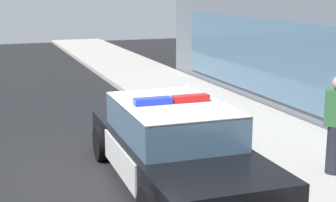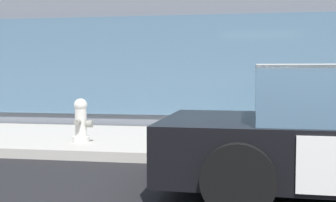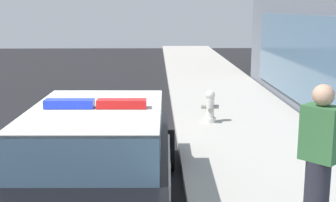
# 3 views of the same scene
# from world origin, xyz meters

# --- Properties ---
(sidewalk) EXTENTS (48.00, 3.07, 0.15)m
(sidewalk) POSITION_xyz_m (0.00, 3.73, 0.07)
(sidewalk) COLOR #B2ADA3
(sidewalk) RESTS_ON ground
(fire_hydrant) EXTENTS (0.34, 0.39, 0.73)m
(fire_hydrant) POSITION_xyz_m (-3.14, 2.98, 0.50)
(fire_hydrant) COLOR silver
(fire_hydrant) RESTS_ON sidewalk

